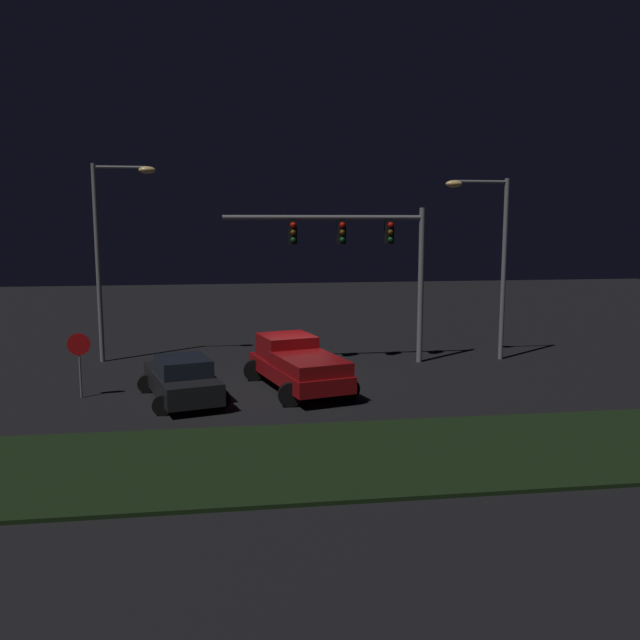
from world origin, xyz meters
TOP-DOWN VIEW (x-y plane):
  - ground_plane at (0.00, 0.00)m, footprint 80.00×80.00m
  - grass_median at (0.00, -8.27)m, footprint 24.56×5.53m
  - pickup_truck at (-0.10, -1.02)m, footprint 3.78×5.73m
  - car_sedan at (-4.05, -2.09)m, footprint 3.20×4.72m
  - traffic_signal_gantry at (3.14, 2.84)m, footprint 8.32×0.56m
  - street_lamp_left at (-7.32, 4.86)m, footprint 2.60×0.44m
  - street_lamp_right at (8.67, 2.93)m, footprint 2.78×0.44m
  - stop_sign at (-7.49, -1.21)m, footprint 0.76×0.08m

SIDE VIEW (x-z plane):
  - ground_plane at x=0.00m, z-range 0.00..0.00m
  - grass_median at x=0.00m, z-range 0.00..0.10m
  - car_sedan at x=-4.05m, z-range -0.02..1.49m
  - pickup_truck at x=-0.10m, z-range 0.10..1.90m
  - stop_sign at x=-7.49m, z-range 0.45..2.68m
  - traffic_signal_gantry at x=3.14m, z-range 1.65..8.15m
  - street_lamp_right at x=8.67m, z-range 1.05..8.78m
  - street_lamp_left at x=-7.32m, z-range 1.06..9.37m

